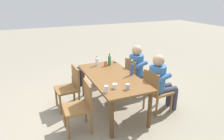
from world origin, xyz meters
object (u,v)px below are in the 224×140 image
at_px(chair_far_left, 135,75).
at_px(cup_steel, 128,87).
at_px(person_in_plaid_shirt, 160,80).
at_px(cup_terracotta, 106,64).
at_px(person_in_white_shirt, 139,68).
at_px(bottle_blue, 132,68).
at_px(chair_near_right, 81,104).
at_px(cup_white, 115,86).
at_px(bottle_clear, 97,61).
at_px(table_knife, 112,63).
at_px(bottle_green, 109,60).
at_px(cup_glass, 106,89).
at_px(backpack_by_far_side, 77,77).
at_px(chair_far_right, 155,89).
at_px(chair_near_left, 71,86).
at_px(backpack_by_near_side, 100,77).
at_px(dining_table, 112,80).

bearing_deg(chair_far_left, cup_steel, -34.89).
distance_m(person_in_plaid_shirt, cup_steel, 0.89).
bearing_deg(cup_terracotta, person_in_plaid_shirt, 37.06).
height_order(person_in_white_shirt, bottle_blue, person_in_white_shirt).
distance_m(chair_near_right, cup_white, 0.64).
xyz_separation_m(bottle_clear, table_knife, (-0.05, 0.38, -0.10)).
xyz_separation_m(bottle_green, cup_glass, (1.26, -0.58, -0.06)).
height_order(chair_near_right, bottle_blue, bottle_blue).
bearing_deg(chair_far_left, backpack_by_far_side, -135.21).
xyz_separation_m(cup_terracotta, cup_white, (1.12, -0.27, -0.01)).
bearing_deg(chair_far_right, table_knife, -159.87).
xyz_separation_m(person_in_plaid_shirt, table_knife, (-1.15, -0.53, 0.09)).
bearing_deg(bottle_clear, person_in_white_shirt, 72.26).
height_order(bottle_clear, cup_white, bottle_clear).
bearing_deg(person_in_white_shirt, cup_terracotta, -103.67).
bearing_deg(cup_steel, chair_near_left, -145.34).
bearing_deg(cup_white, cup_glass, -63.80).
height_order(bottle_blue, table_knife, bottle_blue).
distance_m(person_in_white_shirt, cup_white, 1.39).
bearing_deg(table_knife, backpack_by_near_side, -167.23).
xyz_separation_m(chair_far_right, bottle_green, (-1.04, -0.53, 0.37)).
xyz_separation_m(person_in_white_shirt, bottle_blue, (0.51, -0.47, 0.21)).
bearing_deg(chair_far_right, backpack_by_near_side, -162.07).
bearing_deg(chair_near_right, person_in_plaid_shirt, 90.12).
xyz_separation_m(chair_near_right, backpack_by_far_side, (-1.89, 0.40, -0.28)).
bearing_deg(cup_steel, person_in_white_shirt, 141.41).
distance_m(dining_table, bottle_blue, 0.44).
bearing_deg(backpack_by_near_side, cup_terracotta, -8.43).
bearing_deg(cup_steel, table_knife, 167.38).
relative_size(chair_far_right, chair_near_left, 1.00).
distance_m(person_in_white_shirt, cup_steel, 1.36).
relative_size(cup_glass, backpack_by_far_side, 0.27).
bearing_deg(cup_glass, person_in_white_shirt, 130.39).
distance_m(bottle_clear, cup_white, 1.24).
distance_m(chair_far_right, cup_terracotta, 1.22).
xyz_separation_m(chair_far_left, cup_terracotta, (-0.19, -0.64, 0.30)).
bearing_deg(table_knife, chair_near_left, -72.35).
xyz_separation_m(backpack_by_near_side, backpack_by_far_side, (-0.23, -0.53, -0.02)).
height_order(cup_glass, cup_white, cup_glass).
xyz_separation_m(person_in_plaid_shirt, backpack_by_far_side, (-1.88, -1.18, -0.45)).
relative_size(person_in_white_shirt, backpack_by_near_side, 2.55).
xyz_separation_m(chair_far_left, person_in_plaid_shirt, (0.80, 0.11, 0.17)).
height_order(chair_far_right, person_in_white_shirt, person_in_white_shirt).
distance_m(chair_near_left, bottle_clear, 0.81).
distance_m(chair_far_right, bottle_blue, 0.61).
relative_size(person_in_plaid_shirt, bottle_blue, 3.84).
distance_m(chair_far_right, backpack_by_far_side, 2.19).
xyz_separation_m(bottle_clear, cup_white, (1.23, -0.11, -0.06)).
bearing_deg(table_knife, chair_near_right, -42.35).
bearing_deg(chair_far_left, cup_glass, -47.04).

